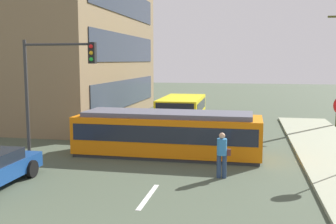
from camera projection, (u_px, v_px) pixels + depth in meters
The scene contains 9 objects.
ground_plane at pixel (172, 164), 16.42m from camera, with size 120.00×120.00×0.00m, color #45513F.
lane_stripe_2 at pixel (148, 197), 12.53m from camera, with size 0.16×2.40×0.01m, color silver.
lane_stripe_3 at pixel (196, 132), 23.78m from camera, with size 0.16×2.40×0.01m, color silver.
lane_stripe_4 at pixel (206, 118), 29.61m from camera, with size 0.16×2.40×0.01m, color silver.
streetcar_tram at pixel (168, 133), 17.91m from camera, with size 8.27×2.58×1.98m.
city_bus at pixel (182, 110), 25.79m from camera, with size 2.61×5.68×1.89m.
pedestrian_crossing at pixel (222, 152), 14.43m from camera, with size 0.50×0.36×1.67m.
parked_sedan_far at pixel (104, 125), 22.69m from camera, with size 2.06×4.15×1.19m.
traffic_light_mast at pixel (53, 77), 16.34m from camera, with size 3.17×0.33×5.09m.
Camera 1 is at (2.99, -5.73, 4.24)m, focal length 42.76 mm.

